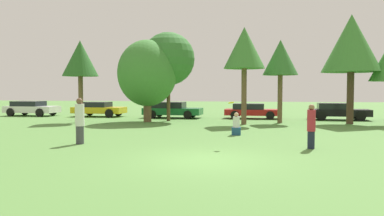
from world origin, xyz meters
TOP-DOWN VIEW (x-y plane):
  - ground_plane at (0.00, 0.00)m, footprint 120.00×120.00m
  - person_thrower at (-5.50, 2.72)m, footprint 0.37×0.37m
  - person_catcher at (3.63, 2.88)m, footprint 0.31×0.31m
  - frisbee at (0.64, 2.93)m, footprint 0.23×0.23m
  - bystander_sitting at (0.70, 6.77)m, footprint 0.44×0.36m
  - tree_0 at (-10.06, 12.43)m, footprint 2.42×2.42m
  - tree_1 at (-5.69, 13.53)m, footprint 4.09×4.09m
  - tree_2 at (-4.39, 14.45)m, footprint 3.75×3.75m
  - tree_3 at (0.96, 12.54)m, footprint 2.62×2.62m
  - tree_4 at (3.32, 13.97)m, footprint 2.33×2.33m
  - tree_5 at (7.78, 14.02)m, footprint 3.71×3.71m
  - parked_car_white at (-17.17, 17.88)m, footprint 4.53×2.28m
  - parked_car_yellow at (-11.13, 17.87)m, footprint 4.35×2.17m
  - parked_car_green at (-4.79, 17.37)m, footprint 4.66×2.22m
  - parked_car_red at (1.47, 17.64)m, footprint 4.34×2.04m
  - parked_car_black at (7.74, 17.28)m, footprint 4.36×2.00m

SIDE VIEW (x-z plane):
  - ground_plane at x=0.00m, z-range 0.00..0.00m
  - bystander_sitting at x=0.70m, z-range -0.10..1.01m
  - parked_car_red at x=1.47m, z-range 0.04..1.19m
  - parked_car_yellow at x=-11.13m, z-range 0.05..1.26m
  - parked_car_green at x=-4.79m, z-range 0.04..1.29m
  - parked_car_black at x=7.74m, z-range 0.05..1.28m
  - parked_car_white at x=-17.17m, z-range 0.05..1.30m
  - person_catcher at x=3.63m, z-range 0.01..1.69m
  - person_thrower at x=-5.50m, z-range 0.01..1.89m
  - frisbee at x=0.64m, z-range 1.66..1.76m
  - tree_1 at x=-5.69m, z-range 0.52..6.18m
  - tree_0 at x=-10.06m, z-range 1.51..7.08m
  - tree_4 at x=3.32m, z-range 1.53..7.06m
  - tree_2 at x=-4.39m, z-range 1.26..7.54m
  - tree_3 at x=0.96m, z-range 1.72..7.92m
  - tree_5 at x=7.78m, z-range 1.64..8.72m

